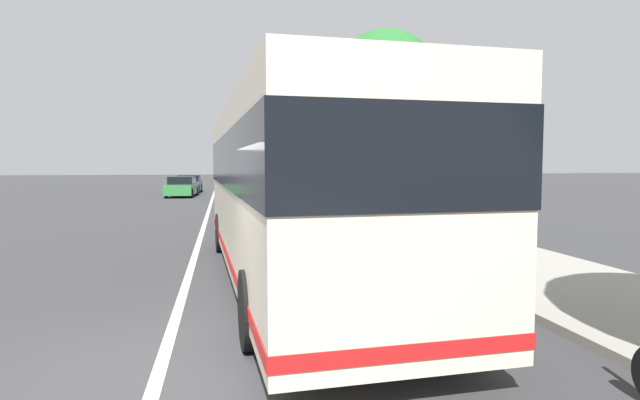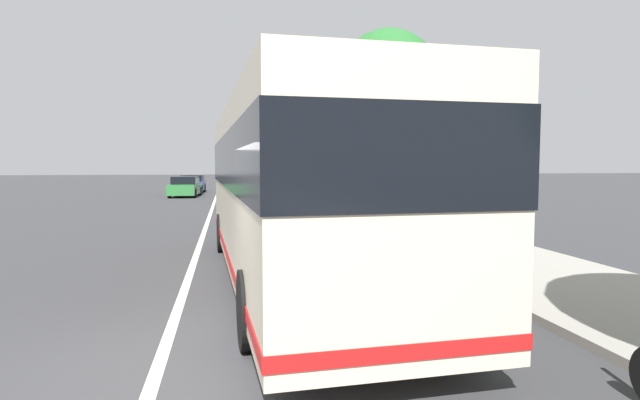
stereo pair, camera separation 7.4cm
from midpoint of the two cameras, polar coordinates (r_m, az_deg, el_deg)
The scene contains 10 objects.
ground_plane at distance 6.31m, azimuth -17.76°, elevation -17.60°, with size 220.00×220.00×0.00m, color #38383A.
sidewalk_curb at distance 17.14m, azimuth 10.59°, elevation -3.55°, with size 110.00×3.60×0.14m, color #9E998E.
lane_divider_line at distance 16.01m, azimuth -13.37°, elevation -4.36°, with size 110.00×0.16×0.01m, color silver.
coach_bus at distance 10.12m, azimuth -3.34°, elevation 1.81°, with size 11.62×3.25×3.36m.
car_behind_bus at distance 42.85m, azimuth -14.40°, elevation 1.73°, with size 4.05×1.98×1.41m.
car_side_street at distance 37.66m, azimuth -15.15°, elevation 1.41°, with size 4.59×2.14×1.43m.
car_far_distant at distance 33.12m, azimuth -8.76°, elevation 1.12°, with size 4.12×2.02×1.36m.
car_oncoming at distance 55.60m, azimuth -9.08°, elevation 2.33°, with size 4.29×1.86×1.51m.
roadside_tree_mid_block at distance 19.48m, azimuth 7.24°, elevation 12.85°, with size 3.79×3.79×7.22m.
utility_pole at distance 18.22m, azimuth 8.10°, elevation 7.18°, with size 0.27×0.27×6.65m, color slate.
Camera 1 is at (-5.82, -0.73, 2.31)m, focal length 28.78 mm.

